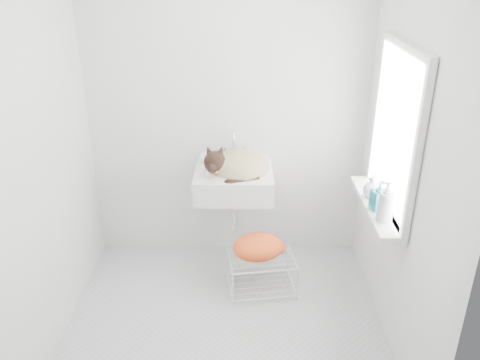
{
  "coord_description": "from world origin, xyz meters",
  "views": [
    {
      "loc": [
        0.12,
        -2.71,
        2.38
      ],
      "look_at": [
        0.1,
        0.5,
        0.88
      ],
      "focal_mm": 36.91,
      "sensor_mm": 36.0,
      "label": 1
    }
  ],
  "objects_px": {
    "cat": "(235,166)",
    "wire_rack": "(261,273)",
    "bottle_c": "(371,197)",
    "bottle_a": "(383,221)",
    "sink": "(234,170)",
    "bottle_b": "(377,209)"
  },
  "relations": [
    {
      "from": "cat",
      "to": "wire_rack",
      "type": "distance_m",
      "value": 0.84
    },
    {
      "from": "bottle_c",
      "to": "sink",
      "type": "bearing_deg",
      "value": 154.85
    },
    {
      "from": "cat",
      "to": "wire_rack",
      "type": "relative_size",
      "value": 1.04
    },
    {
      "from": "wire_rack",
      "to": "bottle_c",
      "type": "bearing_deg",
      "value": -7.57
    },
    {
      "from": "sink",
      "to": "wire_rack",
      "type": "xyz_separation_m",
      "value": [
        0.21,
        -0.35,
        -0.7
      ]
    },
    {
      "from": "cat",
      "to": "bottle_b",
      "type": "distance_m",
      "value": 1.11
    },
    {
      "from": "cat",
      "to": "bottle_b",
      "type": "xyz_separation_m",
      "value": [
        0.94,
        -0.6,
        -0.04
      ]
    },
    {
      "from": "bottle_a",
      "to": "bottle_c",
      "type": "xyz_separation_m",
      "value": [
        0.0,
        0.33,
        0.0
      ]
    },
    {
      "from": "sink",
      "to": "bottle_c",
      "type": "xyz_separation_m",
      "value": [
        0.95,
        -0.44,
        0.0
      ]
    },
    {
      "from": "wire_rack",
      "to": "bottle_a",
      "type": "bearing_deg",
      "value": -30.27
    },
    {
      "from": "bottle_c",
      "to": "bottle_b",
      "type": "bearing_deg",
      "value": -90.0
    },
    {
      "from": "cat",
      "to": "wire_rack",
      "type": "xyz_separation_m",
      "value": [
        0.2,
        -0.33,
        -0.74
      ]
    },
    {
      "from": "cat",
      "to": "bottle_a",
      "type": "xyz_separation_m",
      "value": [
        0.94,
        -0.76,
        -0.04
      ]
    },
    {
      "from": "bottle_a",
      "to": "bottle_b",
      "type": "distance_m",
      "value": 0.15
    },
    {
      "from": "sink",
      "to": "bottle_b",
      "type": "bearing_deg",
      "value": -33.24
    },
    {
      "from": "bottle_a",
      "to": "cat",
      "type": "bearing_deg",
      "value": 141.04
    },
    {
      "from": "bottle_b",
      "to": "sink",
      "type": "bearing_deg",
      "value": 146.76
    },
    {
      "from": "wire_rack",
      "to": "bottle_a",
      "type": "height_order",
      "value": "bottle_a"
    },
    {
      "from": "wire_rack",
      "to": "cat",
      "type": "bearing_deg",
      "value": 121.7
    },
    {
      "from": "wire_rack",
      "to": "bottle_a",
      "type": "distance_m",
      "value": 1.1
    },
    {
      "from": "cat",
      "to": "bottle_c",
      "type": "distance_m",
      "value": 1.03
    },
    {
      "from": "bottle_a",
      "to": "wire_rack",
      "type": "bearing_deg",
      "value": 149.73
    }
  ]
}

